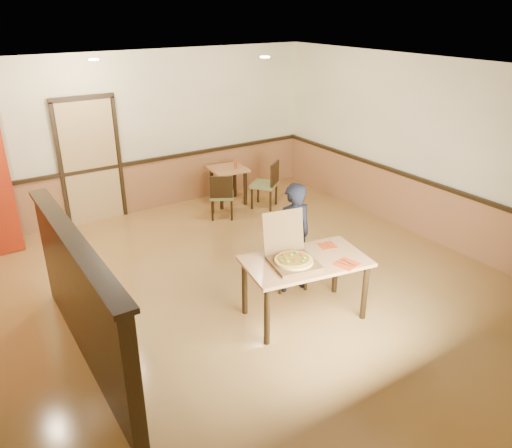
# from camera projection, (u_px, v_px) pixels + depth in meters

# --- Properties ---
(floor) EXTENTS (7.00, 7.00, 0.00)m
(floor) POSITION_uv_depth(u_px,v_px,m) (239.00, 294.00, 6.54)
(floor) COLOR #AB7F42
(floor) RESTS_ON ground
(ceiling) EXTENTS (7.00, 7.00, 0.00)m
(ceiling) POSITION_uv_depth(u_px,v_px,m) (236.00, 73.00, 5.41)
(ceiling) COLOR black
(ceiling) RESTS_ON wall_back
(wall_back) EXTENTS (7.00, 0.00, 7.00)m
(wall_back) POSITION_uv_depth(u_px,v_px,m) (133.00, 135.00, 8.66)
(wall_back) COLOR #FFF7C7
(wall_back) RESTS_ON floor
(wall_right) EXTENTS (0.00, 7.00, 7.00)m
(wall_right) POSITION_uv_depth(u_px,v_px,m) (431.00, 151.00, 7.73)
(wall_right) COLOR #FFF7C7
(wall_right) RESTS_ON floor
(wainscot_back) EXTENTS (7.00, 0.04, 0.90)m
(wainscot_back) POSITION_uv_depth(u_px,v_px,m) (139.00, 187.00, 9.02)
(wainscot_back) COLOR #97633C
(wainscot_back) RESTS_ON floor
(chair_rail_back) EXTENTS (7.00, 0.06, 0.06)m
(chair_rail_back) POSITION_uv_depth(u_px,v_px,m) (137.00, 162.00, 8.81)
(chair_rail_back) COLOR black
(chair_rail_back) RESTS_ON wall_back
(wainscot_right) EXTENTS (0.04, 7.00, 0.90)m
(wainscot_right) POSITION_uv_depth(u_px,v_px,m) (421.00, 208.00, 8.10)
(wainscot_right) COLOR #97633C
(wainscot_right) RESTS_ON floor
(chair_rail_right) EXTENTS (0.06, 7.00, 0.06)m
(chair_rail_right) POSITION_uv_depth(u_px,v_px,m) (424.00, 181.00, 7.90)
(chair_rail_right) COLOR black
(chair_rail_right) RESTS_ON wall_right
(back_door) EXTENTS (0.90, 0.06, 2.10)m
(back_door) POSITION_uv_depth(u_px,v_px,m) (90.00, 162.00, 8.37)
(back_door) COLOR tan
(back_door) RESTS_ON wall_back
(booth_partition) EXTENTS (0.20, 3.10, 1.44)m
(booth_partition) POSITION_uv_depth(u_px,v_px,m) (81.00, 298.00, 5.09)
(booth_partition) COLOR black
(booth_partition) RESTS_ON floor
(spot_b) EXTENTS (0.14, 0.14, 0.02)m
(spot_b) POSITION_uv_depth(u_px,v_px,m) (94.00, 60.00, 6.93)
(spot_b) COLOR #FFE7B2
(spot_b) RESTS_ON ceiling
(spot_c) EXTENTS (0.14, 0.14, 0.02)m
(spot_c) POSITION_uv_depth(u_px,v_px,m) (265.00, 57.00, 7.26)
(spot_c) COLOR #FFE7B2
(spot_c) RESTS_ON ceiling
(main_table) EXTENTS (1.55, 1.06, 0.77)m
(main_table) POSITION_uv_depth(u_px,v_px,m) (305.00, 268.00, 5.84)
(main_table) COLOR tan
(main_table) RESTS_ON floor
(diner_chair) EXTENTS (0.54, 0.54, 0.88)m
(diner_chair) POSITION_uv_depth(u_px,v_px,m) (287.00, 251.00, 6.62)
(diner_chair) COLOR olive
(diner_chair) RESTS_ON floor
(side_chair_left) EXTENTS (0.56, 0.56, 0.82)m
(side_chair_left) POSITION_uv_depth(u_px,v_px,m) (222.00, 194.00, 8.68)
(side_chair_left) COLOR olive
(side_chair_left) RESTS_ON floor
(side_chair_right) EXTENTS (0.61, 0.61, 0.88)m
(side_chair_right) POSITION_uv_depth(u_px,v_px,m) (268.00, 183.00, 9.15)
(side_chair_right) COLOR olive
(side_chair_right) RESTS_ON floor
(side_table) EXTENTS (0.72, 0.72, 0.69)m
(side_table) POSITION_uv_depth(u_px,v_px,m) (228.00, 177.00, 9.35)
(side_table) COLOR tan
(side_table) RESTS_ON floor
(diner) EXTENTS (0.58, 0.41, 1.49)m
(diner) POSITION_uv_depth(u_px,v_px,m) (292.00, 238.00, 6.39)
(diner) COLOR black
(diner) RESTS_ON floor
(pizza_box) EXTENTS (0.62, 0.69, 0.54)m
(pizza_box) POSITION_uv_depth(u_px,v_px,m) (292.00, 257.00, 5.71)
(pizza_box) COLOR brown
(pizza_box) RESTS_ON main_table
(pizza) EXTENTS (0.44, 0.44, 0.03)m
(pizza) POSITION_uv_depth(u_px,v_px,m) (294.00, 261.00, 5.67)
(pizza) COLOR #FAD15B
(pizza) RESTS_ON pizza_box
(napkin_near) EXTENTS (0.29, 0.29, 0.01)m
(napkin_near) POSITION_uv_depth(u_px,v_px,m) (347.00, 264.00, 5.69)
(napkin_near) COLOR #C1360D
(napkin_near) RESTS_ON main_table
(napkin_far) EXTENTS (0.24, 0.24, 0.01)m
(napkin_far) POSITION_uv_depth(u_px,v_px,m) (327.00, 246.00, 6.13)
(napkin_far) COLOR #C1360D
(napkin_far) RESTS_ON main_table
(condiment) EXTENTS (0.06, 0.06, 0.14)m
(condiment) POSITION_uv_depth(u_px,v_px,m) (236.00, 165.00, 9.23)
(condiment) COLOR #953F1B
(condiment) RESTS_ON side_table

